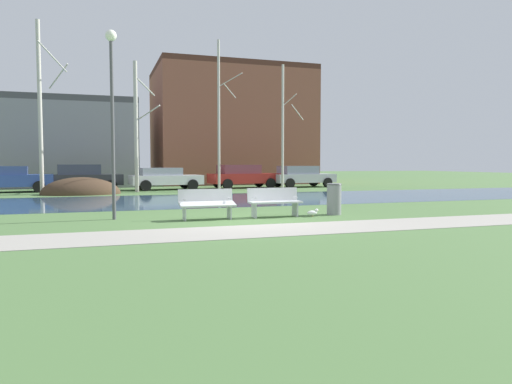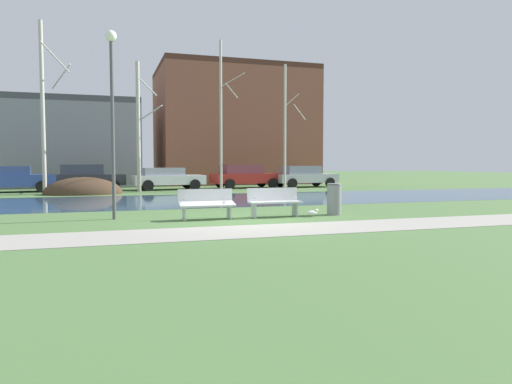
# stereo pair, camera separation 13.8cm
# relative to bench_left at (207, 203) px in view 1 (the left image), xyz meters

# --- Properties ---
(ground_plane) EXTENTS (120.00, 120.00, 0.00)m
(ground_plane) POSITION_rel_bench_left_xyz_m (1.04, 9.31, -0.47)
(ground_plane) COLOR #4C703D
(paved_path_strip) EXTENTS (60.00, 2.05, 0.01)m
(paved_path_strip) POSITION_rel_bench_left_xyz_m (1.04, -2.64, -0.47)
(paved_path_strip) COLOR #9E998E
(paved_path_strip) RESTS_ON ground
(river_band) EXTENTS (80.00, 7.64, 0.01)m
(river_band) POSITION_rel_bench_left_xyz_m (1.04, 7.04, -0.47)
(river_band) COLOR #33516B
(river_band) RESTS_ON ground
(soil_mound) EXTENTS (3.98, 2.59, 1.78)m
(soil_mound) POSITION_rel_bench_left_xyz_m (-3.89, 12.76, -0.47)
(soil_mound) COLOR #423021
(soil_mound) RESTS_ON ground
(bench_left) EXTENTS (1.61, 0.58, 0.87)m
(bench_left) POSITION_rel_bench_left_xyz_m (0.00, 0.00, 0.00)
(bench_left) COLOR silver
(bench_left) RESTS_ON ground
(bench_right) EXTENTS (1.61, 0.58, 0.87)m
(bench_right) POSITION_rel_bench_left_xyz_m (2.08, 0.00, 0.00)
(bench_right) COLOR silver
(bench_right) RESTS_ON ground
(trash_bin) EXTENTS (0.47, 0.47, 0.98)m
(trash_bin) POSITION_rel_bench_left_xyz_m (4.07, -0.02, 0.04)
(trash_bin) COLOR gray
(trash_bin) RESTS_ON ground
(seagull) EXTENTS (0.39, 0.15, 0.24)m
(seagull) POSITION_rel_bench_left_xyz_m (3.18, -0.36, -0.34)
(seagull) COLOR white
(seagull) RESTS_ON ground
(streetlamp) EXTENTS (0.32, 0.32, 5.37)m
(streetlamp) POSITION_rel_bench_left_xyz_m (-2.54, 0.83, 3.11)
(streetlamp) COLOR #4C4C51
(streetlamp) RESTS_ON ground
(birch_far_left) EXTENTS (1.52, 2.74, 8.87)m
(birch_far_left) POSITION_rel_bench_left_xyz_m (-5.75, 13.22, 4.08)
(birch_far_left) COLOR #BCB7A8
(birch_far_left) RESTS_ON ground
(birch_left) EXTENTS (1.44, 2.37, 7.24)m
(birch_left) POSITION_rel_bench_left_xyz_m (-0.96, 13.82, 3.23)
(birch_left) COLOR #BCB7A8
(birch_left) RESTS_ON ground
(birch_center_left) EXTENTS (1.43, 2.35, 8.58)m
(birch_center_left) POSITION_rel_bench_left_xyz_m (3.59, 13.11, 3.90)
(birch_center_left) COLOR #BCB7A8
(birch_center_left) RESTS_ON ground
(birch_center) EXTENTS (1.44, 2.24, 7.64)m
(birch_center) POSITION_rel_bench_left_xyz_m (7.85, 13.94, 3.41)
(birch_center) COLOR beige
(birch_center) RESTS_ON ground
(parked_van_nearest_blue) EXTENTS (4.50, 2.32, 1.45)m
(parked_van_nearest_blue) POSITION_rel_bench_left_xyz_m (-7.74, 15.62, 0.30)
(parked_van_nearest_blue) COLOR #2D4793
(parked_van_nearest_blue) RESTS_ON ground
(parked_sedan_second_dark) EXTENTS (4.33, 2.44, 1.54)m
(parked_sedan_second_dark) POSITION_rel_bench_left_xyz_m (-3.89, 16.22, 0.33)
(parked_sedan_second_dark) COLOR #282B30
(parked_sedan_second_dark) RESTS_ON ground
(parked_hatch_third_white) EXTENTS (4.40, 2.35, 1.34)m
(parked_hatch_third_white) POSITION_rel_bench_left_xyz_m (0.75, 15.45, 0.25)
(parked_hatch_third_white) COLOR silver
(parked_hatch_third_white) RESTS_ON ground
(parked_wagon_fourth_red) EXTENTS (4.64, 2.40, 1.50)m
(parked_wagon_fourth_red) POSITION_rel_bench_left_xyz_m (5.81, 15.94, 0.32)
(parked_wagon_fourth_red) COLOR maroon
(parked_wagon_fourth_red) RESTS_ON ground
(parked_suv_fifth_silver) EXTENTS (4.45, 2.34, 1.42)m
(parked_suv_fifth_silver) POSITION_rel_bench_left_xyz_m (9.84, 15.74, 0.28)
(parked_suv_fifth_silver) COLOR #B2B5BC
(parked_suv_fifth_silver) RESTS_ON ground
(building_grey_warehouse) EXTENTS (14.12, 8.40, 5.96)m
(building_grey_warehouse) POSITION_rel_bench_left_xyz_m (-7.50, 23.02, 2.51)
(building_grey_warehouse) COLOR gray
(building_grey_warehouse) RESTS_ON ground
(building_brick_low) EXTENTS (11.99, 9.14, 9.19)m
(building_brick_low) POSITION_rel_bench_left_xyz_m (7.24, 24.38, 4.12)
(building_brick_low) COLOR brown
(building_brick_low) RESTS_ON ground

